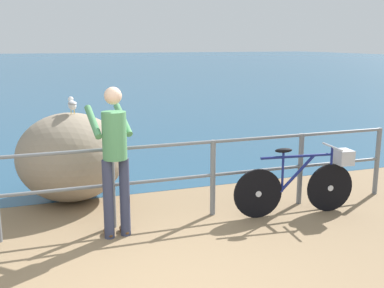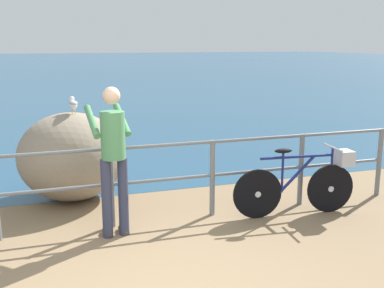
{
  "view_description": "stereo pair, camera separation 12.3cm",
  "coord_description": "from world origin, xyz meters",
  "px_view_note": "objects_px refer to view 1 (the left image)",
  "views": [
    {
      "loc": [
        -0.92,
        -3.65,
        2.28
      ],
      "look_at": [
        1.18,
        2.32,
        0.9
      ],
      "focal_mm": 44.23,
      "sensor_mm": 36.0,
      "label": 1
    },
    {
      "loc": [
        -0.81,
        -3.69,
        2.28
      ],
      "look_at": [
        1.18,
        2.32,
        0.9
      ],
      "focal_mm": 44.23,
      "sensor_mm": 36.0,
      "label": 2
    }
  ],
  "objects_px": {
    "bicycle": "(305,180)",
    "person_at_railing": "(115,155)",
    "seagull": "(72,104)",
    "breakwater_boulder_main": "(71,157)"
  },
  "relations": [
    {
      "from": "bicycle",
      "to": "seagull",
      "type": "distance_m",
      "value": 3.37
    },
    {
      "from": "breakwater_boulder_main",
      "to": "seagull",
      "type": "xyz_separation_m",
      "value": [
        0.05,
        -0.09,
        0.78
      ]
    },
    {
      "from": "bicycle",
      "to": "breakwater_boulder_main",
      "type": "xyz_separation_m",
      "value": [
        -2.89,
        1.65,
        0.17
      ]
    },
    {
      "from": "person_at_railing",
      "to": "seagull",
      "type": "height_order",
      "value": "person_at_railing"
    },
    {
      "from": "person_at_railing",
      "to": "seagull",
      "type": "xyz_separation_m",
      "value": [
        -0.31,
        1.48,
        0.42
      ]
    },
    {
      "from": "bicycle",
      "to": "person_at_railing",
      "type": "height_order",
      "value": "person_at_railing"
    },
    {
      "from": "bicycle",
      "to": "seagull",
      "type": "xyz_separation_m",
      "value": [
        -2.83,
        1.56,
        0.95
      ]
    },
    {
      "from": "bicycle",
      "to": "person_at_railing",
      "type": "relative_size",
      "value": 0.95
    },
    {
      "from": "bicycle",
      "to": "breakwater_boulder_main",
      "type": "distance_m",
      "value": 3.33
    },
    {
      "from": "person_at_railing",
      "to": "seagull",
      "type": "distance_m",
      "value": 1.57
    }
  ]
}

